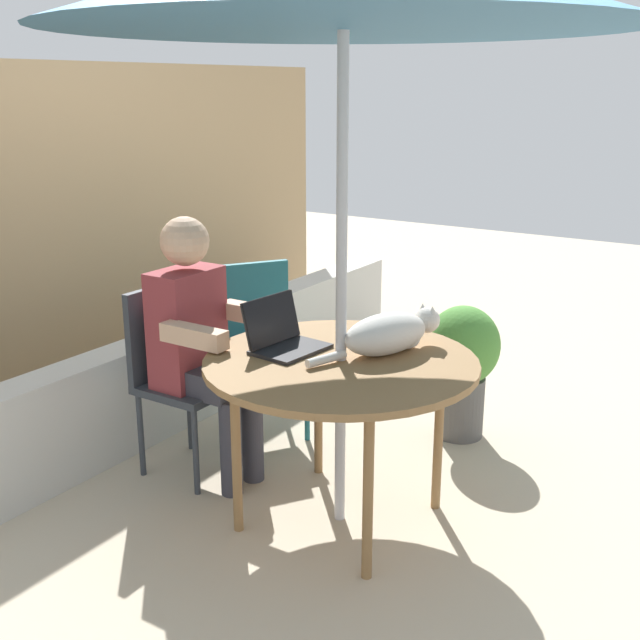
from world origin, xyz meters
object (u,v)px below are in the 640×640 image
at_px(cat, 390,333).
at_px(potted_plant_near_fence, 462,361).
at_px(patio_table, 341,372).
at_px(chair_occupied, 176,364).
at_px(person_seated, 200,335).
at_px(chair_empty, 259,335).
at_px(laptop, 281,334).

height_order(cat, potted_plant_near_fence, cat).
distance_m(patio_table, chair_occupied, 0.92).
distance_m(person_seated, cat, 0.90).
height_order(chair_empty, potted_plant_near_fence, chair_empty).
height_order(laptop, cat, laptop).
bearing_deg(chair_occupied, chair_empty, -5.18).
height_order(chair_occupied, cat, cat).
bearing_deg(potted_plant_near_fence, chair_empty, 117.27).
bearing_deg(potted_plant_near_fence, patio_table, 175.19).
bearing_deg(chair_empty, chair_occupied, 174.82).
relative_size(patio_table, potted_plant_near_fence, 1.58).
bearing_deg(person_seated, laptop, -92.30).
distance_m(laptop, cat, 0.46).
relative_size(patio_table, chair_occupied, 1.25).
xyz_separation_m(chair_occupied, laptop, (-0.02, -0.63, 0.26)).
relative_size(chair_occupied, chair_empty, 1.00).
bearing_deg(cat, laptop, 116.59).
bearing_deg(laptop, chair_empty, 43.87).
bearing_deg(laptop, potted_plant_near_fence, -19.01).
bearing_deg(patio_table, potted_plant_near_fence, -4.81).
bearing_deg(chair_empty, potted_plant_near_fence, -62.73).
bearing_deg(chair_empty, patio_table, -123.98).
height_order(patio_table, potted_plant_near_fence, patio_table).
distance_m(patio_table, person_seated, 0.75).
xyz_separation_m(patio_table, cat, (0.19, -0.13, 0.14)).
bearing_deg(person_seated, patio_table, -90.00).
relative_size(chair_occupied, cat, 1.47).
height_order(patio_table, chair_occupied, chair_occupied).
xyz_separation_m(patio_table, potted_plant_near_fence, (1.07, -0.09, -0.26)).
xyz_separation_m(patio_table, laptop, (-0.02, 0.28, 0.12)).
distance_m(person_seated, laptop, 0.48).
relative_size(person_seated, cat, 2.03).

